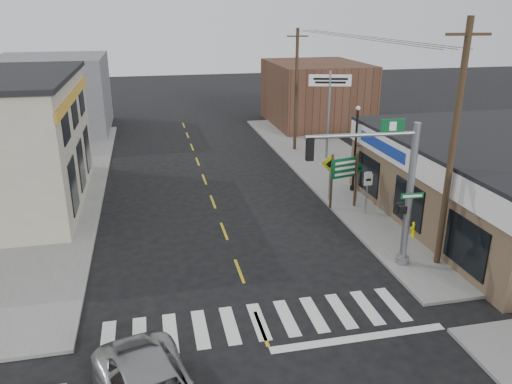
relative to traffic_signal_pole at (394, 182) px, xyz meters
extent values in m
plane|color=black|center=(-5.99, -3.00, -3.77)|extent=(140.00, 140.00, 0.00)
cube|color=slate|center=(3.01, 10.00, -3.71)|extent=(6.00, 38.00, 0.13)
cube|color=slate|center=(-14.99, 10.00, -3.71)|extent=(6.00, 38.00, 0.13)
cube|color=gold|center=(-5.99, 5.00, -3.77)|extent=(0.12, 56.00, 0.01)
cube|color=silver|center=(-5.99, -2.60, -3.77)|extent=(11.00, 2.20, 0.01)
cube|color=#513425|center=(6.01, 27.00, -0.97)|extent=(8.00, 10.00, 5.60)
cube|color=slate|center=(-16.99, 29.00, -0.57)|extent=(9.00, 10.00, 6.40)
cylinder|color=gray|center=(0.73, 0.00, -0.67)|extent=(0.28, 0.28, 5.94)
cylinder|color=gray|center=(-1.45, 0.00, 1.90)|extent=(4.35, 0.16, 0.16)
cube|color=black|center=(-3.43, 0.00, 1.46)|extent=(0.28, 0.22, 0.89)
cube|color=#0A4A23|center=(0.73, -0.22, -0.57)|extent=(0.94, 0.04, 0.22)
cube|color=#0A4A23|center=(-0.26, 0.00, 2.20)|extent=(0.94, 0.05, 0.54)
cube|color=black|center=(0.48, -0.05, -1.22)|extent=(0.32, 0.26, 0.32)
cube|color=#412F1E|center=(-0.05, 6.46, -2.17)|extent=(0.11, 0.11, 2.94)
cube|color=#412F1E|center=(1.32, 6.46, -2.17)|extent=(0.11, 0.11, 2.94)
cube|color=#045314|center=(0.63, 6.40, -1.43)|extent=(1.68, 0.05, 1.05)
cylinder|color=#F2E900|center=(2.51, 2.26, -3.34)|extent=(0.22, 0.22, 0.61)
sphere|color=#F2E900|center=(2.51, 2.26, -3.00)|extent=(0.24, 0.24, 0.24)
cylinder|color=gray|center=(0.31, 7.67, -2.45)|extent=(0.06, 0.06, 2.38)
cube|color=gold|center=(0.31, 7.64, -1.54)|extent=(1.01, 0.03, 1.01)
cylinder|color=black|center=(2.21, 8.82, -1.26)|extent=(0.13, 0.13, 4.76)
sphere|color=silver|center=(2.21, 8.82, 1.17)|extent=(0.26, 0.26, 0.26)
cube|color=#15535B|center=(2.72, 8.82, -0.34)|extent=(0.02, 0.50, 1.28)
cylinder|color=gray|center=(3.01, 15.49, -0.59)|extent=(0.18, 0.18, 6.09)
cube|color=white|center=(3.01, 15.49, 1.80)|extent=(2.87, 0.18, 0.76)
cylinder|color=black|center=(3.41, 0.85, -2.09)|extent=(0.19, 0.19, 3.11)
ellipsoid|color=#193E19|center=(4.63, 1.17, -3.12)|extent=(1.40, 1.40, 1.05)
ellipsoid|color=black|center=(4.58, 5.14, -3.26)|extent=(1.00, 1.00, 0.75)
cylinder|color=#433120|center=(2.19, -0.24, 1.23)|extent=(0.25, 0.25, 9.74)
cube|color=#433120|center=(2.19, -0.24, 5.47)|extent=(1.69, 0.11, 0.11)
cylinder|color=#3D231A|center=(1.51, 18.33, 0.73)|extent=(0.23, 0.23, 8.74)
cube|color=#3D231A|center=(1.51, 18.33, 4.53)|extent=(1.52, 0.10, 0.10)
camera|label=1|loc=(-9.20, -16.76, 6.30)|focal=35.00mm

